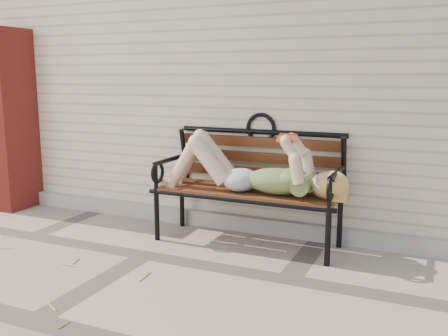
% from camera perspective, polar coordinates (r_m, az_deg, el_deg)
% --- Properties ---
extents(ground, '(80.00, 80.00, 0.00)m').
position_cam_1_polar(ground, '(4.31, -9.00, -9.83)').
color(ground, gray).
rests_on(ground, ground).
extents(house_wall, '(8.00, 4.00, 3.00)m').
position_cam_1_polar(house_wall, '(6.76, 4.79, 10.56)').
color(house_wall, beige).
rests_on(house_wall, ground).
extents(foundation_strip, '(8.00, 0.10, 0.15)m').
position_cam_1_polar(foundation_strip, '(5.09, -3.06, -5.65)').
color(foundation_strip, '#A4A094').
rests_on(foundation_strip, ground).
extents(brick_pillar, '(0.50, 0.50, 2.00)m').
position_cam_1_polar(brick_pillar, '(6.15, -23.70, 5.06)').
color(brick_pillar, maroon).
rests_on(brick_pillar, ground).
extents(garden_bench, '(1.78, 0.71, 1.15)m').
position_cam_1_polar(garden_bench, '(4.49, 3.13, -0.34)').
color(garden_bench, black).
rests_on(garden_bench, ground).
extents(reading_woman, '(1.68, 0.38, 0.53)m').
position_cam_1_polar(reading_woman, '(4.34, 2.65, -0.17)').
color(reading_woman, '#093342').
rests_on(reading_woman, ground).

